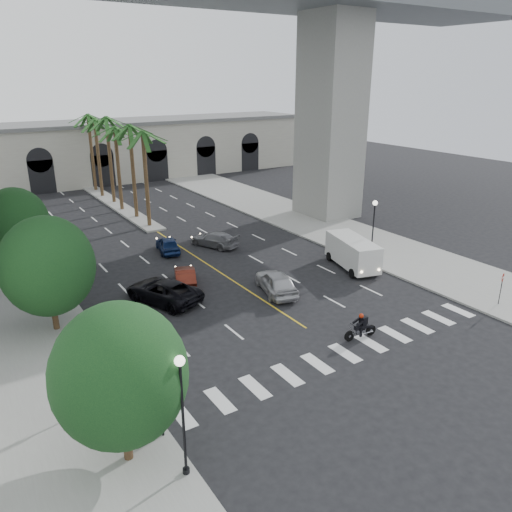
{
  "coord_description": "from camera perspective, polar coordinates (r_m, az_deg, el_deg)",
  "views": [
    {
      "loc": [
        -17.4,
        -19.34,
        14.65
      ],
      "look_at": [
        -1.12,
        6.0,
        3.73
      ],
      "focal_mm": 35.0,
      "sensor_mm": 36.0,
      "label": 1
    }
  ],
  "objects": [
    {
      "name": "car_a",
      "position": [
        35.56,
        2.32,
        -2.98
      ],
      "size": [
        3.13,
        5.17,
        1.65
      ],
      "primitive_type": "imported",
      "rotation": [
        0.0,
        0.0,
        2.88
      ],
      "color": "#A9A9AE",
      "rests_on": "ground"
    },
    {
      "name": "bridge",
      "position": [
        46.45,
        -6.56,
        24.57
      ],
      "size": [
        75.0,
        13.0,
        26.0
      ],
      "color": "gray",
      "rests_on": "ground"
    },
    {
      "name": "motorcycle_rider",
      "position": [
        30.29,
        11.97,
        -7.91
      ],
      "size": [
        2.24,
        0.6,
        1.61
      ],
      "rotation": [
        0.0,
        0.0,
        -0.1
      ],
      "color": "black",
      "rests_on": "ground"
    },
    {
      "name": "palm_e",
      "position": [
        65.89,
        -17.95,
        14.24
      ],
      "size": [
        3.2,
        3.2,
        10.4
      ],
      "color": "#47331E",
      "rests_on": "ground"
    },
    {
      "name": "lamp_post_left_near",
      "position": [
        19.3,
        -8.41,
        -16.65
      ],
      "size": [
        0.4,
        0.4,
        5.35
      ],
      "color": "black",
      "rests_on": "ground"
    },
    {
      "name": "street_tree_far",
      "position": [
        42.95,
        -25.78,
        3.41
      ],
      "size": [
        5.04,
        5.04,
        6.68
      ],
      "color": "#382616",
      "rests_on": "ground"
    },
    {
      "name": "street_tree_mid",
      "position": [
        31.46,
        -22.74,
        -1.08
      ],
      "size": [
        5.44,
        5.44,
        7.21
      ],
      "color": "#382616",
      "rests_on": "ground"
    },
    {
      "name": "cargo_van",
      "position": [
        40.69,
        11.01,
        0.46
      ],
      "size": [
        3.49,
        6.03,
        2.42
      ],
      "rotation": [
        0.0,
        0.0,
        -0.26
      ],
      "color": "silver",
      "rests_on": "ground"
    },
    {
      "name": "palm_c",
      "position": [
        58.24,
        -15.82,
        13.54
      ],
      "size": [
        3.2,
        3.2,
        10.1
      ],
      "color": "#47331E",
      "rests_on": "ground"
    },
    {
      "name": "car_d",
      "position": [
        45.4,
        -4.76,
        1.92
      ],
      "size": [
        3.59,
        5.03,
        1.35
      ],
      "primitive_type": "imported",
      "rotation": [
        0.0,
        0.0,
        3.55
      ],
      "color": "slate",
      "rests_on": "ground"
    },
    {
      "name": "pier_building",
      "position": [
        77.06,
        -19.74,
        11.04
      ],
      "size": [
        71.0,
        10.5,
        8.5
      ],
      "color": "beige",
      "rests_on": "ground"
    },
    {
      "name": "do_not_enter_sign",
      "position": [
        36.95,
        26.3,
        -2.73
      ],
      "size": [
        0.56,
        0.22,
        2.37
      ],
      "rotation": [
        0.0,
        0.0,
        0.35
      ],
      "color": "black",
      "rests_on": "ground"
    },
    {
      "name": "lamp_post_left_far",
      "position": [
        37.63,
        -21.93,
        0.75
      ],
      "size": [
        0.4,
        0.4,
        5.35
      ],
      "color": "black",
      "rests_on": "ground"
    },
    {
      "name": "lamp_post_right",
      "position": [
        41.33,
        13.25,
        3.32
      ],
      "size": [
        0.4,
        0.4,
        5.35
      ],
      "color": "black",
      "rests_on": "ground"
    },
    {
      "name": "car_b",
      "position": [
        37.21,
        -8.11,
        -2.35
      ],
      "size": [
        2.84,
        4.36,
        1.36
      ],
      "primitive_type": "imported",
      "rotation": [
        0.0,
        0.0,
        2.77
      ],
      "color": "#4D180F",
      "rests_on": "ground"
    },
    {
      "name": "traffic_signal_far",
      "position": [
        24.88,
        -14.5,
        -9.99
      ],
      "size": [
        0.25,
        0.18,
        3.65
      ],
      "color": "black",
      "rests_on": "ground"
    },
    {
      "name": "pedestrian_a",
      "position": [
        26.83,
        -15.68,
        -11.5
      ],
      "size": [
        0.69,
        0.54,
        1.69
      ],
      "primitive_type": "imported",
      "rotation": [
        0.0,
        0.0,
        -0.23
      ],
      "color": "black",
      "rests_on": "sidewalk_left"
    },
    {
      "name": "median",
      "position": [
        61.67,
        -15.45,
        5.55
      ],
      "size": [
        2.0,
        24.0,
        0.2
      ],
      "primitive_type": "cube",
      "color": "gray",
      "rests_on": "ground"
    },
    {
      "name": "car_c",
      "position": [
        34.77,
        -10.56,
        -3.93
      ],
      "size": [
        4.6,
        6.28,
        1.59
      ],
      "primitive_type": "imported",
      "rotation": [
        0.0,
        0.0,
        3.53
      ],
      "color": "black",
      "rests_on": "ground"
    },
    {
      "name": "palm_a",
      "position": [
        50.75,
        -12.8,
        13.16
      ],
      "size": [
        3.2,
        3.2,
        10.3
      ],
      "color": "#47331E",
      "rests_on": "ground"
    },
    {
      "name": "sidewalk_right",
      "position": [
        49.41,
        10.15,
        2.44
      ],
      "size": [
        8.0,
        100.0,
        0.15
      ],
      "primitive_type": "cube",
      "color": "gray",
      "rests_on": "ground"
    },
    {
      "name": "ground",
      "position": [
        29.86,
        8.17,
        -9.69
      ],
      "size": [
        140.0,
        140.0,
        0.0
      ],
      "primitive_type": "plane",
      "color": "black",
      "rests_on": "ground"
    },
    {
      "name": "palm_f",
      "position": [
        69.8,
        -18.64,
        14.66
      ],
      "size": [
        3.2,
        3.2,
        10.7
      ],
      "color": "#47331E",
      "rests_on": "ground"
    },
    {
      "name": "traffic_signal_near",
      "position": [
        21.64,
        -10.93,
        -14.62
      ],
      "size": [
        0.25,
        0.18,
        3.65
      ],
      "color": "black",
      "rests_on": "ground"
    },
    {
      "name": "car_e",
      "position": [
        44.46,
        -10.05,
        1.31
      ],
      "size": [
        2.47,
        4.35,
        1.39
      ],
      "primitive_type": "imported",
      "rotation": [
        0.0,
        0.0,
        2.93
      ],
      "color": "#10214C",
      "rests_on": "ground"
    },
    {
      "name": "palm_d",
      "position": [
        62.09,
        -16.73,
        14.49
      ],
      "size": [
        3.2,
        3.2,
        10.9
      ],
      "color": "#47331E",
      "rests_on": "ground"
    },
    {
      "name": "street_tree_near",
      "position": [
        19.98,
        -15.28,
        -13.0
      ],
      "size": [
        5.2,
        5.2,
        6.89
      ],
      "color": "#382616",
      "rests_on": "ground"
    },
    {
      "name": "sidewalk_left",
      "position": [
        37.39,
        -26.38,
        -5.24
      ],
      "size": [
        8.0,
        100.0,
        0.15
      ],
      "primitive_type": "cube",
      "color": "gray",
      "rests_on": "ground"
    },
    {
      "name": "palm_b",
      "position": [
        54.5,
        -14.24,
        13.77
      ],
      "size": [
        3.2,
        3.2,
        10.6
      ],
      "color": "#47331E",
      "rests_on": "ground"
    }
  ]
}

